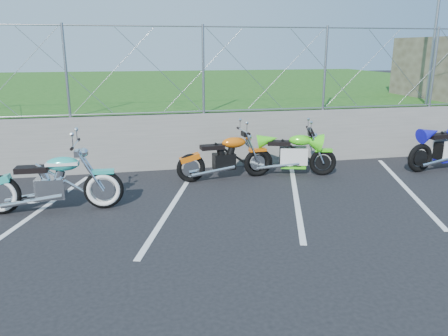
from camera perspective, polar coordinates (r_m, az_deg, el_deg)
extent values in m
plane|color=black|center=(7.21, -5.91, -7.40)|extent=(90.00, 90.00, 0.00)
cube|color=slate|center=(10.37, -8.08, 3.37)|extent=(30.00, 0.22, 1.30)
cube|color=#1F4E14|center=(20.25, -10.10, 9.14)|extent=(30.00, 20.00, 1.30)
cylinder|color=gray|center=(10.15, -8.66, 17.87)|extent=(28.00, 0.03, 0.03)
cylinder|color=gray|center=(10.24, -8.23, 7.20)|extent=(28.00, 0.03, 0.03)
cylinder|color=gray|center=(13.12, 25.65, 14.02)|extent=(0.08, 0.08, 3.00)
cube|color=silver|center=(8.31, -23.46, -5.51)|extent=(1.49, 4.31, 0.01)
cube|color=silver|center=(8.14, -6.67, -4.69)|extent=(1.49, 4.31, 0.01)
cube|color=silver|center=(8.66, 9.36, -3.54)|extent=(1.49, 4.31, 0.01)
cube|color=silver|center=(9.77, 22.63, -2.37)|extent=(1.49, 4.31, 0.01)
torus|color=black|center=(8.44, -27.22, -3.12)|extent=(0.71, 0.15, 0.71)
torus|color=black|center=(8.07, -15.44, -2.72)|extent=(0.71, 0.15, 0.71)
cube|color=silver|center=(8.19, -21.66, -2.45)|extent=(0.50, 0.32, 0.36)
ellipsoid|color=teal|center=(8.03, -20.32, 0.52)|extent=(0.57, 0.28, 0.25)
cube|color=black|center=(8.16, -23.81, -0.16)|extent=(0.54, 0.28, 0.10)
cube|color=teal|center=(7.98, -15.61, -0.46)|extent=(0.41, 0.18, 0.06)
cylinder|color=silver|center=(7.91, -18.85, 2.98)|extent=(0.06, 0.77, 0.03)
torus|color=black|center=(9.33, -4.34, 0.00)|extent=(0.63, 0.17, 0.63)
torus|color=black|center=(9.76, 4.38, 0.70)|extent=(0.63, 0.17, 0.63)
cube|color=black|center=(9.49, 0.00, 0.88)|extent=(0.49, 0.32, 0.34)
ellipsoid|color=#DC600C|center=(9.46, 1.29, 3.35)|extent=(0.55, 0.29, 0.23)
cube|color=black|center=(9.34, -1.55, 2.74)|extent=(0.53, 0.29, 0.09)
cube|color=#DC600C|center=(9.69, 4.41, 2.37)|extent=(0.40, 0.19, 0.06)
cylinder|color=silver|center=(9.48, 2.54, 4.88)|extent=(0.09, 0.73, 0.03)
torus|color=black|center=(9.91, 4.60, 0.84)|extent=(0.61, 0.26, 0.60)
torus|color=black|center=(10.06, 12.77, 0.73)|extent=(0.61, 0.26, 0.60)
cube|color=black|center=(9.93, 8.63, 1.35)|extent=(0.52, 0.39, 0.34)
ellipsoid|color=#48E61C|center=(9.87, 10.00, 3.60)|extent=(0.58, 0.37, 0.23)
cube|color=black|center=(9.83, 7.18, 3.25)|extent=(0.55, 0.36, 0.09)
cube|color=#48E61C|center=(9.99, 12.87, 2.29)|extent=(0.41, 0.24, 0.06)
cylinder|color=silver|center=(9.85, 11.07, 4.92)|extent=(0.21, 0.71, 0.03)
torus|color=black|center=(11.03, 24.22, 1.20)|extent=(0.68, 0.22, 0.67)
cube|color=black|center=(11.56, 27.04, 2.04)|extent=(0.55, 0.38, 0.38)
cube|color=black|center=(11.28, 26.25, 3.76)|extent=(0.59, 0.35, 0.10)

